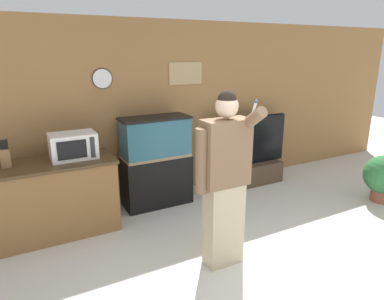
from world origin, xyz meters
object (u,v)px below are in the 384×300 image
(aquarium_on_stand, at_px, (156,162))
(person_standing, at_px, (224,179))
(potted_plant, at_px, (384,176))
(counter_island, at_px, (52,199))
(knife_block, at_px, (5,157))
(microwave, at_px, (73,146))
(tv_on_stand, at_px, (248,165))

(aquarium_on_stand, height_order, person_standing, person_standing)
(potted_plant, bearing_deg, person_standing, -176.30)
(counter_island, bearing_deg, knife_block, 171.92)
(counter_island, bearing_deg, microwave, 6.26)
(counter_island, bearing_deg, aquarium_on_stand, 7.87)
(tv_on_stand, distance_m, potted_plant, 2.00)
(counter_island, height_order, potted_plant, counter_island)
(microwave, bearing_deg, person_standing, -52.19)
(microwave, relative_size, aquarium_on_stand, 0.41)
(aquarium_on_stand, bearing_deg, person_standing, -88.34)
(aquarium_on_stand, bearing_deg, counter_island, -172.13)
(knife_block, height_order, potted_plant, knife_block)
(knife_block, relative_size, potted_plant, 0.45)
(microwave, distance_m, potted_plant, 4.37)
(counter_island, relative_size, potted_plant, 2.16)
(knife_block, xyz_separation_m, aquarium_on_stand, (1.85, 0.14, -0.38))
(knife_block, xyz_separation_m, tv_on_stand, (3.50, 0.14, -0.70))
(counter_island, height_order, tv_on_stand, tv_on_stand)
(aquarium_on_stand, distance_m, tv_on_stand, 1.68)
(microwave, height_order, knife_block, knife_block)
(microwave, relative_size, knife_block, 1.69)
(potted_plant, bearing_deg, aquarium_on_stand, 153.47)
(counter_island, distance_m, tv_on_stand, 3.09)
(microwave, height_order, potted_plant, microwave)
(counter_island, relative_size, microwave, 2.86)
(counter_island, distance_m, potted_plant, 4.60)
(counter_island, distance_m, microwave, 0.69)
(person_standing, bearing_deg, potted_plant, 3.70)
(person_standing, distance_m, potted_plant, 2.99)
(tv_on_stand, bearing_deg, microwave, -176.55)
(aquarium_on_stand, xyz_separation_m, tv_on_stand, (1.65, 0.00, -0.31))
(microwave, xyz_separation_m, aquarium_on_stand, (1.13, 0.16, -0.42))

